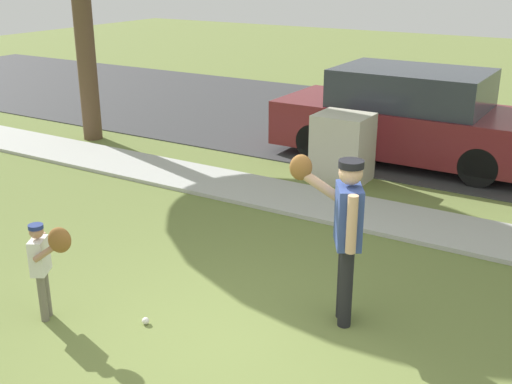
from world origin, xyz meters
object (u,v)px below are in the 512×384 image
at_px(person_child, 45,257).
at_px(baseball, 146,321).
at_px(parked_suv_maroon, 409,117).
at_px(person_adult, 344,223).
at_px(utility_cabinet, 342,148).

distance_m(person_child, baseball, 1.16).
relative_size(baseball, parked_suv_maroon, 0.02).
distance_m(person_adult, utility_cabinet, 4.43).
bearing_deg(person_child, person_adult, 1.06).
height_order(utility_cabinet, parked_suv_maroon, parked_suv_maroon).
bearing_deg(baseball, person_adult, 33.85).
bearing_deg(baseball, person_child, -153.81).
relative_size(person_adult, baseball, 22.87).
relative_size(person_adult, utility_cabinet, 1.52).
xyz_separation_m(person_child, baseball, (0.86, 0.42, -0.66)).
xyz_separation_m(person_adult, utility_cabinet, (-1.79, 4.02, -0.50)).
height_order(person_child, utility_cabinet, utility_cabinet).
xyz_separation_m(person_child, utility_cabinet, (0.68, 5.53, -0.14)).
distance_m(baseball, parked_suv_maroon, 6.82).
distance_m(person_child, parked_suv_maroon, 7.29).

